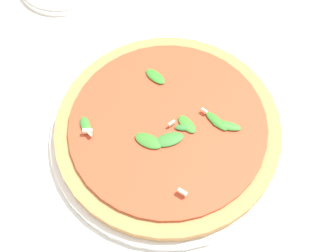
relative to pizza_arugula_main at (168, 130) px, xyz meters
name	(u,v)px	position (x,y,z in m)	size (l,w,h in m)	color
ground_plane	(171,115)	(0.04, 0.01, -0.02)	(6.00, 6.00, 0.00)	silver
pizza_arugula_main	(168,130)	(0.00, 0.00, 0.00)	(0.36, 0.36, 0.05)	white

